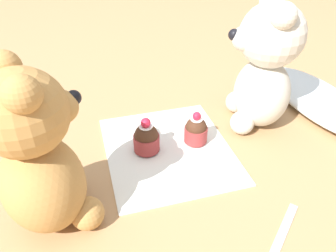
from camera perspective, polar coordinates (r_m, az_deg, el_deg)
The scene contains 8 objects.
ground_plane at distance 0.63m, azimuth 0.00°, elevation -4.18°, with size 4.00×4.00×0.00m, color tan.
knitted_placemat at distance 0.63m, azimuth 0.00°, elevation -3.97°, with size 0.27×0.23×0.01m, color silver.
tulle_cloth at distance 0.83m, azimuth 24.51°, elevation 4.40°, with size 0.33×0.14×0.04m, color white.
teddy_bear_cream at distance 0.67m, azimuth 16.43°, elevation 9.95°, with size 0.15×0.15×0.26m.
teddy_bear_tan at distance 0.46m, azimuth -21.57°, elevation -5.02°, with size 0.16×0.15×0.25m.
cupcake_near_cream_bear at distance 0.63m, azimuth 4.89°, elevation -0.73°, with size 0.04×0.04×0.07m.
cupcake_near_tan_bear at distance 0.61m, azimuth -3.79°, elevation -2.13°, with size 0.05×0.05×0.07m.
teaspoon at distance 0.53m, azimuth 19.62°, elevation -16.41°, with size 0.10×0.01×0.01m, color silver.
Camera 1 is at (0.47, -0.13, 0.40)m, focal length 35.00 mm.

